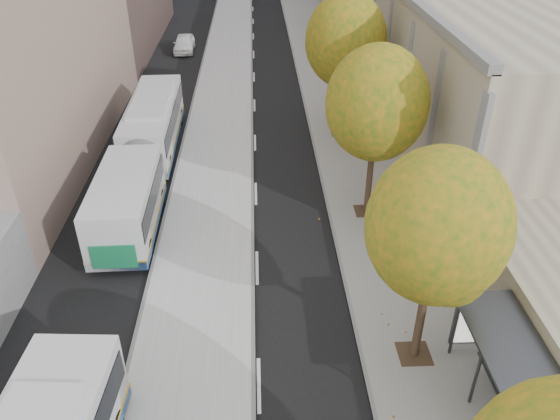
{
  "coord_description": "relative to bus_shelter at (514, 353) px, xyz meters",
  "views": [
    {
      "loc": [
        -1.51,
        0.27,
        14.01
      ],
      "look_at": [
        -0.68,
        18.45,
        2.5
      ],
      "focal_mm": 35.0,
      "sensor_mm": 36.0,
      "label": 1
    }
  ],
  "objects": [
    {
      "name": "tree_d",
      "position": [
        -2.09,
        11.04,
        3.28
      ],
      "size": [
        4.4,
        4.4,
        7.6
      ],
      "color": "#322016",
      "rests_on": "sidewalk"
    },
    {
      "name": "bus_shelter",
      "position": [
        0.0,
        0.0,
        0.0
      ],
      "size": [
        1.9,
        4.4,
        2.53
      ],
      "color": "#383A3F",
      "rests_on": "sidewalk"
    },
    {
      "name": "bus_far",
      "position": [
        -13.06,
        15.01,
        -0.66
      ],
      "size": [
        2.74,
        16.78,
        2.79
      ],
      "rotation": [
        0.0,
        0.0,
        0.02
      ],
      "color": "silver",
      "rests_on": "ground"
    },
    {
      "name": "distant_car",
      "position": [
        -13.46,
        38.25,
        -1.47
      ],
      "size": [
        1.77,
        4.27,
        1.44
      ],
      "primitive_type": "imported",
      "rotation": [
        0.0,
        0.0,
        0.02
      ],
      "color": "white",
      "rests_on": "ground"
    },
    {
      "name": "sidewalk",
      "position": [
        -1.56,
        24.04,
        -2.15
      ],
      "size": [
        4.75,
        150.0,
        0.08
      ],
      "primitive_type": "cube",
      "color": "gray",
      "rests_on": "ground"
    },
    {
      "name": "tree_c",
      "position": [
        -2.09,
        2.04,
        3.06
      ],
      "size": [
        4.2,
        4.2,
        7.28
      ],
      "color": "#322016",
      "rests_on": "sidewalk"
    },
    {
      "name": "bus_platform",
      "position": [
        -9.56,
        24.04,
        -2.11
      ],
      "size": [
        4.25,
        150.0,
        0.15
      ],
      "primitive_type": "cube",
      "color": "#B0B0B0",
      "rests_on": "ground"
    },
    {
      "name": "tree_e",
      "position": [
        -2.09,
        20.04,
        3.5
      ],
      "size": [
        4.6,
        4.6,
        7.92
      ],
      "color": "#322016",
      "rests_on": "sidewalk"
    }
  ]
}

